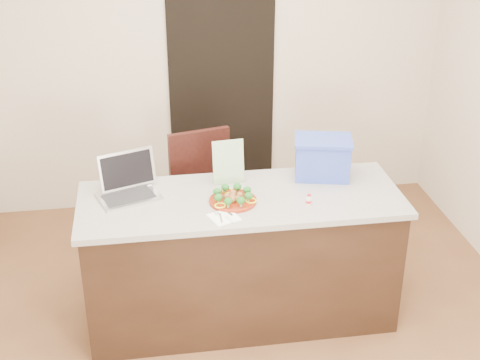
{
  "coord_description": "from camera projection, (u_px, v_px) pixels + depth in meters",
  "views": [
    {
      "loc": [
        -0.57,
        -3.45,
        2.9
      ],
      "look_at": [
        -0.01,
        0.2,
        1.07
      ],
      "focal_mm": 50.0,
      "sensor_mm": 36.0,
      "label": 1
    }
  ],
  "objects": [
    {
      "name": "yogurt_bottle",
      "position": [
        309.0,
        201.0,
        4.13
      ],
      "size": [
        0.03,
        0.03,
        0.07
      ],
      "rotation": [
        0.0,
        0.0,
        -0.32
      ],
      "color": "silver",
      "rests_on": "island"
    },
    {
      "name": "plate",
      "position": [
        233.0,
        200.0,
        4.17
      ],
      "size": [
        0.3,
        0.3,
        0.02
      ],
      "rotation": [
        0.0,
        0.0,
        -0.22
      ],
      "color": "maroon",
      "rests_on": "island"
    },
    {
      "name": "pepper_rings",
      "position": [
        233.0,
        199.0,
        4.17
      ],
      "size": [
        0.27,
        0.26,
        0.01
      ],
      "color": "yellow",
      "rests_on": "plate"
    },
    {
      "name": "laptop",
      "position": [
        128.0,
        184.0,
        4.25
      ],
      "size": [
        0.43,
        0.4,
        0.26
      ],
      "rotation": [
        0.0,
        0.0,
        0.34
      ],
      "color": "#B3B3B8",
      "rests_on": "island"
    },
    {
      "name": "leaflet",
      "position": [
        228.0,
        162.0,
        4.36
      ],
      "size": [
        0.21,
        0.06,
        0.29
      ],
      "primitive_type": "cube",
      "rotation": [
        -0.14,
        0.0,
        0.09
      ],
      "color": "silver",
      "rests_on": "island"
    },
    {
      "name": "ground",
      "position": [
        247.0,
        337.0,
        4.42
      ],
      "size": [
        4.0,
        4.0,
        0.0
      ],
      "primitive_type": "plane",
      "color": "brown",
      "rests_on": "ground"
    },
    {
      "name": "doorway",
      "position": [
        222.0,
        95.0,
        5.74
      ],
      "size": [
        0.9,
        0.02,
        2.0
      ],
      "primitive_type": "cube",
      "color": "black",
      "rests_on": "ground"
    },
    {
      "name": "meatballs",
      "position": [
        234.0,
        197.0,
        4.15
      ],
      "size": [
        0.12,
        0.12,
        0.04
      ],
      "color": "brown",
      "rests_on": "plate"
    },
    {
      "name": "blue_box",
      "position": [
        322.0,
        157.0,
        4.45
      ],
      "size": [
        0.43,
        0.35,
        0.27
      ],
      "rotation": [
        0.0,
        0.0,
        -0.23
      ],
      "color": "#2F45AA",
      "rests_on": "island"
    },
    {
      "name": "knife",
      "position": [
        229.0,
        217.0,
        3.98
      ],
      "size": [
        0.06,
        0.18,
        0.01
      ],
      "rotation": [
        0.0,
        0.0,
        0.44
      ],
      "color": "white",
      "rests_on": "napkin"
    },
    {
      "name": "chair",
      "position": [
        202.0,
        193.0,
        4.97
      ],
      "size": [
        0.56,
        0.57,
        1.06
      ],
      "rotation": [
        0.0,
        0.0,
        0.23
      ],
      "color": "#361410",
      "rests_on": "ground"
    },
    {
      "name": "room_shell",
      "position": [
        248.0,
        106.0,
        3.7
      ],
      "size": [
        4.0,
        4.0,
        4.0
      ],
      "color": "white",
      "rests_on": "ground"
    },
    {
      "name": "broccoli",
      "position": [
        233.0,
        194.0,
        4.15
      ],
      "size": [
        0.24,
        0.24,
        0.04
      ],
      "color": "#144E16",
      "rests_on": "plate"
    },
    {
      "name": "fork",
      "position": [
        220.0,
        216.0,
        4.0
      ],
      "size": [
        0.03,
        0.14,
        0.0
      ],
      "rotation": [
        0.0,
        0.0,
        -0.01
      ],
      "color": "silver",
      "rests_on": "napkin"
    },
    {
      "name": "island",
      "position": [
        241.0,
        258.0,
        4.44
      ],
      "size": [
        2.06,
        0.76,
        0.92
      ],
      "color": "black",
      "rests_on": "ground"
    },
    {
      "name": "napkin",
      "position": [
        224.0,
        217.0,
        4.0
      ],
      "size": [
        0.21,
        0.21,
        0.01
      ],
      "primitive_type": "cube",
      "rotation": [
        0.0,
        0.0,
        0.36
      ],
      "color": "white",
      "rests_on": "island"
    }
  ]
}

